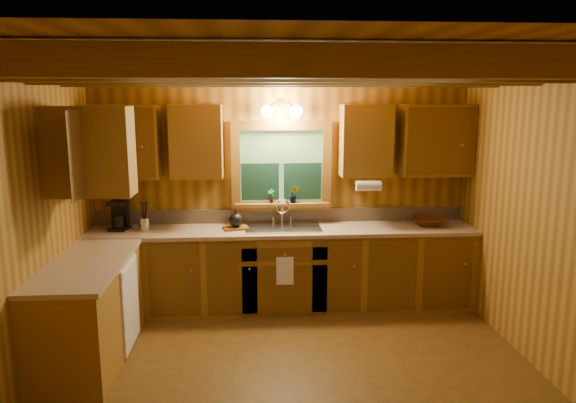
# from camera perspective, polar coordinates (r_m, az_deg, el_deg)

# --- Properties ---
(room) EXTENTS (4.20, 4.20, 4.20)m
(room) POSITION_cam_1_polar(r_m,az_deg,el_deg) (4.25, 0.75, -2.69)
(room) COLOR #593B15
(room) RESTS_ON ground
(ceiling_beams) EXTENTS (4.20, 2.54, 0.18)m
(ceiling_beams) POSITION_cam_1_polar(r_m,az_deg,el_deg) (4.14, 0.79, 13.55)
(ceiling_beams) COLOR brown
(ceiling_beams) RESTS_ON room
(base_cabinets) EXTENTS (4.20, 2.22, 0.86)m
(base_cabinets) POSITION_cam_1_polar(r_m,az_deg,el_deg) (5.72, -5.34, -8.24)
(base_cabinets) COLOR brown
(base_cabinets) RESTS_ON ground
(countertop) EXTENTS (4.20, 2.24, 0.04)m
(countertop) POSITION_cam_1_polar(r_m,az_deg,el_deg) (5.59, -5.28, -3.85)
(countertop) COLOR tan
(countertop) RESTS_ON base_cabinets
(backsplash) EXTENTS (4.20, 0.02, 0.16)m
(backsplash) POSITION_cam_1_polar(r_m,az_deg,el_deg) (6.15, -0.70, -1.48)
(backsplash) COLOR tan
(backsplash) RESTS_ON room
(dishwasher_panel) EXTENTS (0.02, 0.60, 0.80)m
(dishwasher_panel) POSITION_cam_1_polar(r_m,az_deg,el_deg) (5.27, -16.34, -10.33)
(dishwasher_panel) COLOR white
(dishwasher_panel) RESTS_ON base_cabinets
(upper_cabinets) EXTENTS (4.19, 1.77, 0.78)m
(upper_cabinets) POSITION_cam_1_polar(r_m,az_deg,el_deg) (5.56, -6.29, 6.10)
(upper_cabinets) COLOR brown
(upper_cabinets) RESTS_ON room
(window) EXTENTS (1.12, 0.08, 1.00)m
(window) POSITION_cam_1_polar(r_m,az_deg,el_deg) (6.04, -0.70, 3.57)
(window) COLOR brown
(window) RESTS_ON room
(window_sill) EXTENTS (1.06, 0.14, 0.04)m
(window_sill) POSITION_cam_1_polar(r_m,az_deg,el_deg) (6.06, -0.67, -0.32)
(window_sill) COLOR brown
(window_sill) RESTS_ON room
(wall_sconce) EXTENTS (0.45, 0.21, 0.17)m
(wall_sconce) POSITION_cam_1_polar(r_m,az_deg,el_deg) (5.87, -0.65, 9.58)
(wall_sconce) COLOR black
(wall_sconce) RESTS_ON room
(paper_towel_roll) EXTENTS (0.27, 0.11, 0.11)m
(paper_towel_roll) POSITION_cam_1_polar(r_m,az_deg,el_deg) (5.86, 8.51, 1.65)
(paper_towel_roll) COLOR white
(paper_towel_roll) RESTS_ON upper_cabinets
(dish_towel) EXTENTS (0.18, 0.01, 0.30)m
(dish_towel) POSITION_cam_1_polar(r_m,az_deg,el_deg) (5.68, -0.33, -7.36)
(dish_towel) COLOR white
(dish_towel) RESTS_ON base_cabinets
(sink) EXTENTS (0.82, 0.48, 0.43)m
(sink) POSITION_cam_1_polar(r_m,az_deg,el_deg) (5.91, -0.54, -3.24)
(sink) COLOR silver
(sink) RESTS_ON countertop
(coffee_maker) EXTENTS (0.18, 0.23, 0.32)m
(coffee_maker) POSITION_cam_1_polar(r_m,az_deg,el_deg) (6.09, -17.40, -1.39)
(coffee_maker) COLOR black
(coffee_maker) RESTS_ON countertop
(utensil_crock) EXTENTS (0.11, 0.11, 0.32)m
(utensil_crock) POSITION_cam_1_polar(r_m,az_deg,el_deg) (5.98, -14.97, -2.24)
(utensil_crock) COLOR silver
(utensil_crock) RESTS_ON countertop
(cutting_board) EXTENTS (0.30, 0.24, 0.02)m
(cutting_board) POSITION_cam_1_polar(r_m,az_deg,el_deg) (5.88, -5.53, -2.80)
(cutting_board) COLOR brown
(cutting_board) RESTS_ON countertop
(teakettle) EXTENTS (0.15, 0.15, 0.19)m
(teakettle) POSITION_cam_1_polar(r_m,az_deg,el_deg) (5.86, -5.55, -1.98)
(teakettle) COLOR black
(teakettle) RESTS_ON cutting_board
(wicker_basket) EXTENTS (0.42, 0.42, 0.09)m
(wicker_basket) POSITION_cam_1_polar(r_m,az_deg,el_deg) (6.21, 14.74, -2.06)
(wicker_basket) COLOR #48230C
(wicker_basket) RESTS_ON countertop
(potted_plant_left) EXTENTS (0.09, 0.07, 0.16)m
(potted_plant_left) POSITION_cam_1_polar(r_m,az_deg,el_deg) (6.04, -1.80, 0.59)
(potted_plant_left) COLOR brown
(potted_plant_left) RESTS_ON window_sill
(potted_plant_right) EXTENTS (0.13, 0.12, 0.20)m
(potted_plant_right) POSITION_cam_1_polar(r_m,az_deg,el_deg) (6.03, 0.63, 0.78)
(potted_plant_right) COLOR brown
(potted_plant_right) RESTS_ON window_sill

